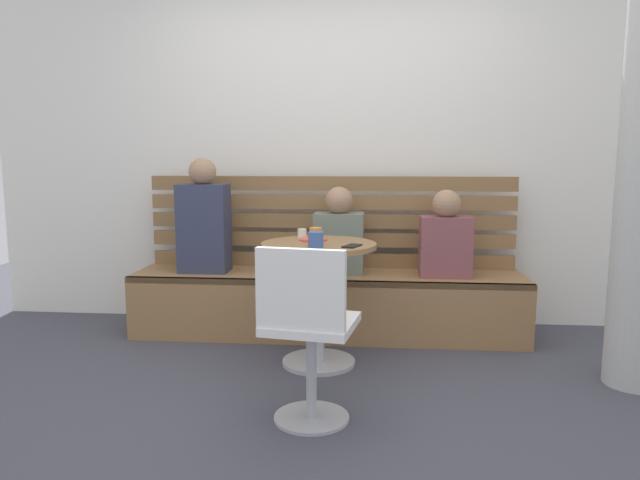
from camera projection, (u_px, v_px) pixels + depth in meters
ground at (309, 406)px, 2.90m from camera, size 8.00×8.00×0.00m
back_wall at (332, 129)px, 4.32m from camera, size 5.20×0.10×2.90m
booth_bench at (327, 304)px, 4.05m from camera, size 2.70×0.52×0.44m
booth_backrest at (330, 221)px, 4.21m from camera, size 2.65×0.04×0.66m
cafe_table at (319, 280)px, 3.43m from camera, size 0.68×0.68×0.74m
white_chair at (308, 329)px, 2.64m from camera, size 0.46×0.46×0.85m
person_adult at (204, 221)px, 4.04m from camera, size 0.34×0.22×0.80m
person_child_left at (445, 239)px, 3.90m from camera, size 0.34×0.22×0.59m
person_child_middle at (339, 236)px, 4.00m from camera, size 0.34×0.22×0.60m
cup_tumbler_orange at (316, 236)px, 3.31m from camera, size 0.07×0.07×0.10m
cup_espresso_small at (302, 233)px, 3.63m from camera, size 0.06×0.06×0.05m
cup_mug_blue at (317, 241)px, 3.16m from camera, size 0.08×0.08×0.09m
plate_small at (313, 240)px, 3.50m from camera, size 0.17×0.17×0.01m
phone_on_table at (352, 246)px, 3.26m from camera, size 0.12×0.16×0.01m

